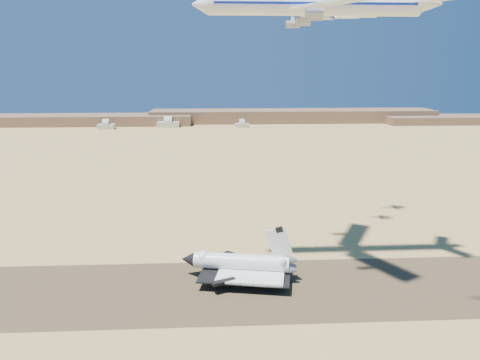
{
  "coord_description": "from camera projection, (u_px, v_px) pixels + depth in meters",
  "views": [
    {
      "loc": [
        2.51,
        -156.03,
        78.45
      ],
      "look_at": [
        11.59,
        8.0,
        39.08
      ],
      "focal_mm": 35.0,
      "sensor_mm": 36.0,
      "label": 1
    }
  ],
  "objects": [
    {
      "name": "shuttle",
      "position": [
        240.0,
        264.0,
        177.86
      ],
      "size": [
        44.21,
        32.43,
        21.77
      ],
      "rotation": [
        0.0,
        0.0,
        -0.19
      ],
      "color": "white",
      "rests_on": "runway"
    },
    {
      "name": "runway",
      "position": [
        209.0,
        290.0,
        169.65
      ],
      "size": [
        600.0,
        50.0,
        0.06
      ],
      "primitive_type": "cube",
      "color": "brown",
      "rests_on": "ground"
    },
    {
      "name": "chase_jet_c",
      "position": [
        346.0,
        17.0,
        209.18
      ],
      "size": [
        13.93,
        7.75,
        3.49
      ],
      "rotation": [
        0.0,
        0.0,
        -0.15
      ],
      "color": "white"
    },
    {
      "name": "crew_b",
      "position": [
        262.0,
        286.0,
        171.12
      ],
      "size": [
        0.78,
        0.98,
        1.77
      ],
      "primitive_type": "imported",
      "rotation": [
        0.0,
        0.0,
        1.95
      ],
      "color": "#D85B0C",
      "rests_on": "runway"
    },
    {
      "name": "crew_a",
      "position": [
        266.0,
        283.0,
        172.77
      ],
      "size": [
        0.46,
        0.68,
        1.8
      ],
      "primitive_type": "imported",
      "rotation": [
        0.0,
        0.0,
        1.52
      ],
      "color": "#D85B0C",
      "rests_on": "runway"
    },
    {
      "name": "chase_jet_d",
      "position": [
        364.0,
        16.0,
        225.98
      ],
      "size": [
        15.2,
        8.32,
        3.79
      ],
      "rotation": [
        0.0,
        0.0,
        0.1
      ],
      "color": "white"
    },
    {
      "name": "crew_c",
      "position": [
        269.0,
        285.0,
        171.37
      ],
      "size": [
        1.02,
        0.92,
        1.56
      ],
      "primitive_type": "imported",
      "rotation": [
        0.0,
        0.0,
        2.52
      ],
      "color": "#D85B0C",
      "rests_on": "runway"
    },
    {
      "name": "carrier_747",
      "position": [
        308.0,
        5.0,
        165.25
      ],
      "size": [
        89.74,
        69.72,
        22.4
      ],
      "rotation": [
        0.0,
        0.0,
        0.01
      ],
      "color": "white"
    },
    {
      "name": "ground",
      "position": [
        209.0,
        290.0,
        169.65
      ],
      "size": [
        1200.0,
        1200.0,
        0.0
      ],
      "primitive_type": "plane",
      "color": "tan",
      "rests_on": "ground"
    },
    {
      "name": "ridgeline",
      "position": [
        257.0,
        118.0,
        683.38
      ],
      "size": [
        960.0,
        90.0,
        18.0
      ],
      "color": "brown",
      "rests_on": "ground"
    },
    {
      "name": "hangars",
      "position": [
        165.0,
        124.0,
        629.64
      ],
      "size": [
        200.5,
        29.5,
        30.0
      ],
      "color": "beige",
      "rests_on": "ground"
    }
  ]
}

